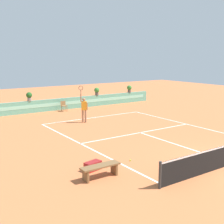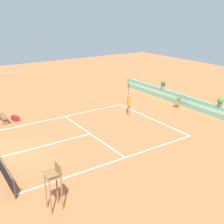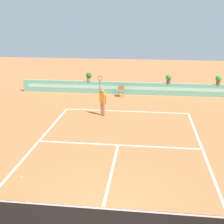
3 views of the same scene
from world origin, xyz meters
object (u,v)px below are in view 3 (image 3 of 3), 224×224
object	(u,v)px
tennis_player	(103,100)
potted_plant_left	(89,76)
tennis_ball_near_baseline	(21,177)
potted_plant_right	(169,78)
ball_kid_chair	(121,91)
potted_plant_far_right	(219,79)

from	to	relation	value
tennis_player	potted_plant_left	world-z (taller)	tennis_player
tennis_ball_near_baseline	potted_plant_left	bearing A→B (deg)	89.36
tennis_ball_near_baseline	potted_plant_right	world-z (taller)	potted_plant_right
tennis_player	potted_plant_left	distance (m)	5.91
potted_plant_right	ball_kid_chair	bearing A→B (deg)	-168.88
ball_kid_chair	potted_plant_right	xyz separation A→B (m)	(3.72, 0.73, 0.93)
potted_plant_far_right	potted_plant_left	bearing A→B (deg)	180.00
ball_kid_chair	tennis_ball_near_baseline	distance (m)	13.17
potted_plant_left	tennis_player	bearing A→B (deg)	-70.58
potted_plant_far_right	potted_plant_left	size ratio (longest dim) A/B	1.00
potted_plant_far_right	potted_plant_right	world-z (taller)	same
ball_kid_chair	potted_plant_right	world-z (taller)	potted_plant_right
potted_plant_far_right	ball_kid_chair	bearing A→B (deg)	-174.45
potted_plant_far_right	potted_plant_left	xyz separation A→B (m)	(-10.22, 0.00, 0.00)
potted_plant_far_right	potted_plant_left	world-z (taller)	same
tennis_player	potted_plant_right	xyz separation A→B (m)	(4.45, 5.57, 0.36)
ball_kid_chair	potted_plant_right	size ratio (longest dim) A/B	1.17
ball_kid_chair	tennis_ball_near_baseline	world-z (taller)	ball_kid_chair
potted_plant_left	potted_plant_right	xyz separation A→B (m)	(6.41, 0.00, 0.00)
ball_kid_chair	potted_plant_left	world-z (taller)	potted_plant_left
potted_plant_right	tennis_ball_near_baseline	bearing A→B (deg)	-115.78
potted_plant_left	ball_kid_chair	bearing A→B (deg)	-15.24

